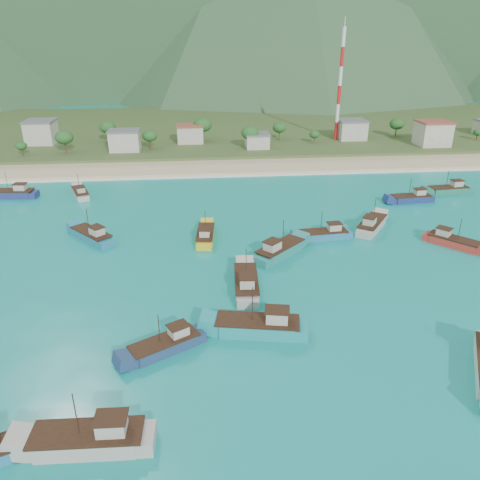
{
  "coord_description": "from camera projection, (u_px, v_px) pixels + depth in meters",
  "views": [
    {
      "loc": [
        -4.71,
        -58.41,
        37.01
      ],
      "look_at": [
        2.74,
        18.0,
        3.0
      ],
      "focal_mm": 35.0,
      "sensor_mm": 36.0,
      "label": 1
    }
  ],
  "objects": [
    {
      "name": "ground",
      "position": [
        233.0,
        309.0,
        68.56
      ],
      "size": [
        600.0,
        600.0,
        0.0
      ],
      "primitive_type": "plane",
      "color": "#0B757F",
      "rests_on": "ground"
    },
    {
      "name": "beach",
      "position": [
        211.0,
        168.0,
        140.44
      ],
      "size": [
        400.0,
        18.0,
        1.2
      ],
      "primitive_type": "cube",
      "color": "beige",
      "rests_on": "ground"
    },
    {
      "name": "land",
      "position": [
        205.0,
        130.0,
        195.95
      ],
      "size": [
        400.0,
        110.0,
        2.4
      ],
      "primitive_type": "cube",
      "color": "#385123",
      "rests_on": "ground"
    },
    {
      "name": "surf_line",
      "position": [
        213.0,
        177.0,
        131.8
      ],
      "size": [
        400.0,
        2.5,
        0.08
      ],
      "primitive_type": "cube",
      "color": "white",
      "rests_on": "ground"
    },
    {
      "name": "village",
      "position": [
        245.0,
        135.0,
        162.18
      ],
      "size": [
        211.48,
        25.85,
        7.73
      ],
      "color": "beige",
      "rests_on": "ground"
    },
    {
      "name": "vegetation",
      "position": [
        197.0,
        135.0,
        160.09
      ],
      "size": [
        276.68,
        25.88,
        8.63
      ],
      "color": "#235623",
      "rests_on": "ground"
    },
    {
      "name": "radio_tower",
      "position": [
        340.0,
        86.0,
        162.72
      ],
      "size": [
        1.2,
        1.2,
        37.49
      ],
      "color": "red",
      "rests_on": "ground"
    },
    {
      "name": "boat_1",
      "position": [
        166.0,
        346.0,
        59.35
      ],
      "size": [
        10.27,
        7.56,
        5.97
      ],
      "rotation": [
        0.0,
        0.0,
        2.08
      ],
      "color": "navy",
      "rests_on": "ground"
    },
    {
      "name": "boat_4",
      "position": [
        81.0,
        193.0,
        115.84
      ],
      "size": [
        6.1,
        10.09,
        5.73
      ],
      "rotation": [
        0.0,
        0.0,
        0.36
      ],
      "color": "#B9B1A8",
      "rests_on": "ground"
    },
    {
      "name": "boat_9",
      "position": [
        205.0,
        236.0,
        91.28
      ],
      "size": [
        3.99,
        10.61,
        6.13
      ],
      "rotation": [
        0.0,
        0.0,
        6.19
      ],
      "color": "gold",
      "rests_on": "ground"
    },
    {
      "name": "boat_10",
      "position": [
        259.0,
        327.0,
        62.62
      ],
      "size": [
        13.01,
        5.98,
        7.41
      ],
      "rotation": [
        0.0,
        0.0,
        1.38
      ],
      "color": "teal",
      "rests_on": "ground"
    },
    {
      "name": "boat_12",
      "position": [
        246.0,
        285.0,
        73.39
      ],
      "size": [
        4.28,
        12.03,
        6.99
      ],
      "rotation": [
        0.0,
        0.0,
        6.22
      ],
      "color": "#AEA79E",
      "rests_on": "ground"
    },
    {
      "name": "boat_14",
      "position": [
        13.0,
        194.0,
        114.8
      ],
      "size": [
        11.75,
        4.27,
        6.81
      ],
      "rotation": [
        0.0,
        0.0,
        1.49
      ],
      "color": "navy",
      "rests_on": "ground"
    },
    {
      "name": "boat_17",
      "position": [
        411.0,
        199.0,
        111.91
      ],
      "size": [
        10.65,
        3.99,
        6.15
      ],
      "rotation": [
        0.0,
        0.0,
        1.66
      ],
      "color": "navy",
      "rests_on": "ground"
    },
    {
      "name": "boat_18",
      "position": [
        324.0,
        235.0,
        91.8
      ],
      "size": [
        10.6,
        3.91,
        6.13
      ],
      "rotation": [
        0.0,
        0.0,
        1.65
      ],
      "color": "teal",
      "rests_on": "ground"
    },
    {
      "name": "boat_19",
      "position": [
        372.0,
        225.0,
        96.07
      ],
      "size": [
        9.45,
        11.25,
        6.76
      ],
      "rotation": [
        0.0,
        0.0,
        5.66
      ],
      "color": "#B2AAA2",
      "rests_on": "ground"
    },
    {
      "name": "boat_26",
      "position": [
        279.0,
        251.0,
        84.66
      ],
      "size": [
        11.05,
        10.74,
        7.03
      ],
      "rotation": [
        0.0,
        0.0,
        5.47
      ],
      "color": "#217F78",
      "rests_on": "ground"
    },
    {
      "name": "boat_27",
      "position": [
        91.0,
        440.0,
        45.28
      ],
      "size": [
        12.18,
        3.97,
        7.13
      ],
      "rotation": [
        0.0,
        0.0,
        1.54
      ],
      "color": "#B0A89E",
      "rests_on": "ground"
    },
    {
      "name": "boat_28",
      "position": [
        448.0,
        190.0,
        117.69
      ],
      "size": [
        11.27,
        4.35,
        6.5
      ],
      "rotation": [
        0.0,
        0.0,
        1.67
      ],
      "color": "#227458",
      "rests_on": "ground"
    },
    {
      "name": "boat_29",
      "position": [
        92.0,
        236.0,
        91.01
      ],
      "size": [
        9.9,
        10.54,
        6.6
      ],
      "rotation": [
        0.0,
        0.0,
        0.73
      ],
      "color": "teal",
      "rests_on": "ground"
    },
    {
      "name": "boat_31",
      "position": [
        452.0,
        242.0,
        88.63
      ],
      "size": [
        9.31,
        9.73,
        6.15
      ],
      "rotation": [
        0.0,
        0.0,
        3.89
      ],
      "color": "#B73128",
      "rests_on": "ground"
    }
  ]
}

